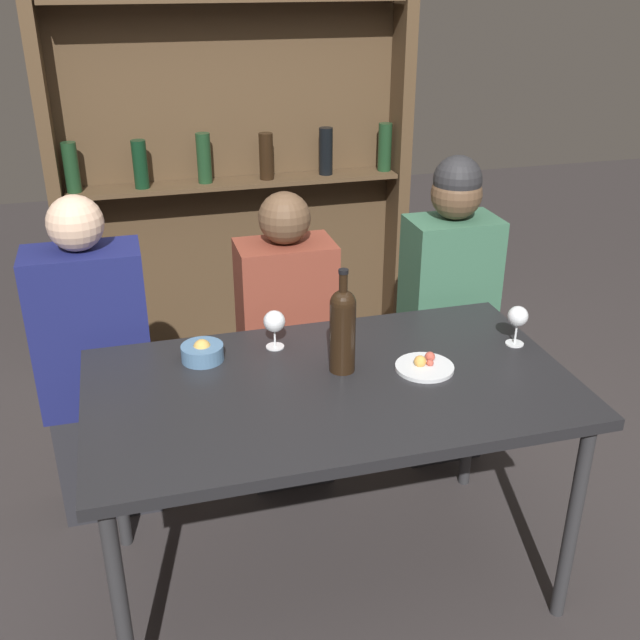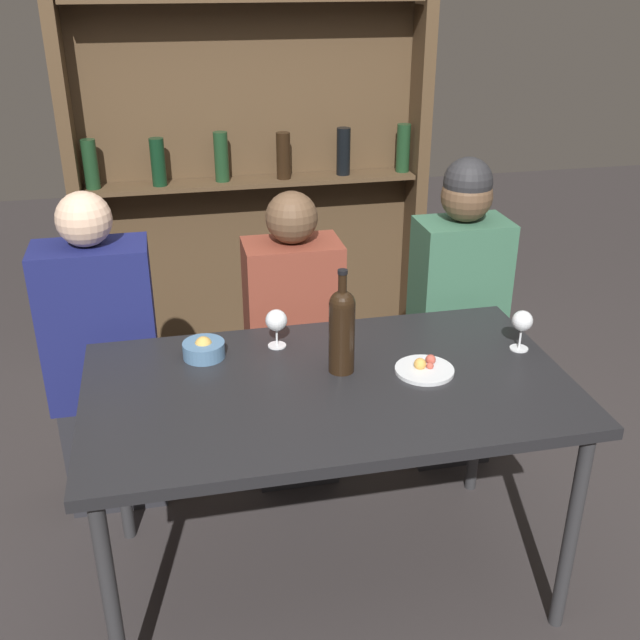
# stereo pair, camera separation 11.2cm
# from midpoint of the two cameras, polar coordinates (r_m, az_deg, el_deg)

# --- Properties ---
(ground_plane) EXTENTS (10.00, 10.00, 0.00)m
(ground_plane) POSITION_cam_midpoint_polar(r_m,az_deg,el_deg) (2.72, 1.82, -18.89)
(ground_plane) COLOR #332D2D
(dining_table) EXTENTS (1.46, 0.82, 0.77)m
(dining_table) POSITION_cam_midpoint_polar(r_m,az_deg,el_deg) (2.29, 2.06, -6.14)
(dining_table) COLOR black
(dining_table) RESTS_ON ground_plane
(wine_rack_wall) EXTENTS (1.73, 0.21, 2.03)m
(wine_rack_wall) POSITION_cam_midpoint_polar(r_m,az_deg,el_deg) (3.72, -4.37, 11.98)
(wine_rack_wall) COLOR #4C3823
(wine_rack_wall) RESTS_ON ground_plane
(wine_bottle) EXTENTS (0.08, 0.08, 0.33)m
(wine_bottle) POSITION_cam_midpoint_polar(r_m,az_deg,el_deg) (2.25, 3.10, -0.58)
(wine_bottle) COLOR black
(wine_bottle) RESTS_ON dining_table
(wine_glass_0) EXTENTS (0.07, 0.07, 0.14)m
(wine_glass_0) POSITION_cam_midpoint_polar(r_m,az_deg,el_deg) (2.50, 16.40, -0.18)
(wine_glass_0) COLOR silver
(wine_glass_0) RESTS_ON dining_table
(wine_glass_1) EXTENTS (0.07, 0.07, 0.13)m
(wine_glass_1) POSITION_cam_midpoint_polar(r_m,az_deg,el_deg) (2.42, -2.03, -0.12)
(wine_glass_1) COLOR silver
(wine_glass_1) RESTS_ON dining_table
(food_plate_0) EXTENTS (0.18, 0.18, 0.04)m
(food_plate_0) POSITION_cam_midpoint_polar(r_m,az_deg,el_deg) (2.34, 9.30, -3.66)
(food_plate_0) COLOR silver
(food_plate_0) RESTS_ON dining_table
(snack_bowl) EXTENTS (0.13, 0.13, 0.07)m
(snack_bowl) POSITION_cam_midpoint_polar(r_m,az_deg,el_deg) (2.40, -7.53, -2.22)
(snack_bowl) COLOR #4C7299
(snack_bowl) RESTS_ON dining_table
(seated_person_left) EXTENTS (0.39, 0.22, 1.23)m
(seated_person_left) POSITION_cam_midpoint_polar(r_m,az_deg,el_deg) (2.82, -15.01, -3.48)
(seated_person_left) COLOR #26262B
(seated_person_left) RESTS_ON ground_plane
(seated_person_center) EXTENTS (0.35, 0.22, 1.19)m
(seated_person_center) POSITION_cam_midpoint_polar(r_m,az_deg,el_deg) (2.86, -0.91, -2.45)
(seated_person_center) COLOR #26262B
(seated_person_center) RESTS_ON ground_plane
(seated_person_right) EXTENTS (0.34, 0.22, 1.28)m
(seated_person_right) POSITION_cam_midpoint_polar(r_m,az_deg,el_deg) (3.02, 11.36, -0.12)
(seated_person_right) COLOR #26262B
(seated_person_right) RESTS_ON ground_plane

